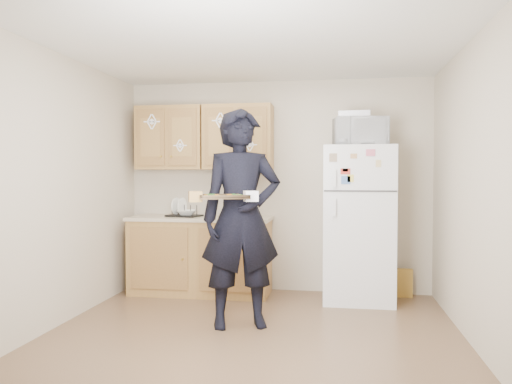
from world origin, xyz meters
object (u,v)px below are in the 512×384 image
at_px(baking_tray, 223,198).
at_px(dish_rack, 184,210).
at_px(refrigerator, 358,224).
at_px(microwave, 360,132).
at_px(person, 241,218).

distance_m(baking_tray, dish_rack, 1.65).
bearing_deg(refrigerator, dish_rack, 179.44).
distance_m(baking_tray, microwave, 1.93).
xyz_separation_m(refrigerator, baking_tray, (-1.19, -1.40, 0.34)).
bearing_deg(person, baking_tray, -129.83).
bearing_deg(microwave, dish_rack, 167.97).
bearing_deg(dish_rack, person, -51.82).
relative_size(microwave, dish_rack, 1.50).
bearing_deg(person, microwave, 24.37).
xyz_separation_m(person, dish_rack, (-0.90, 1.14, -0.02)).
xyz_separation_m(microwave, dish_rack, (-2.00, 0.07, -0.88)).
bearing_deg(person, refrigerator, 25.89).
height_order(microwave, dish_rack, microwave).
bearing_deg(refrigerator, person, -134.20).
distance_m(person, baking_tray, 0.36).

